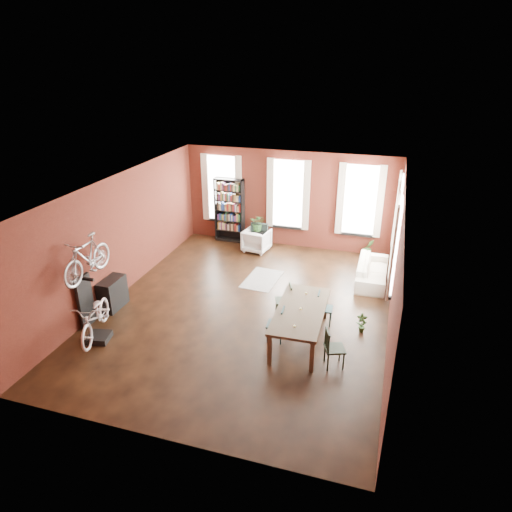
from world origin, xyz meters
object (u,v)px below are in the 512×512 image
at_px(dining_chair_b, 283,300).
at_px(plant_stand, 259,239).
at_px(dining_chair_d, 325,308).
at_px(console_table, 113,293).
at_px(dining_chair_a, 275,324).
at_px(white_armchair, 257,239).
at_px(bike_trainer, 99,337).
at_px(bicycle_floor, 93,301).
at_px(dining_chair_c, 335,348).
at_px(bookshelf, 230,210).
at_px(cream_sofa, 373,267).
at_px(dining_table, 300,325).

height_order(dining_chair_b, plant_stand, dining_chair_b).
bearing_deg(dining_chair_d, plant_stand, 32.27).
bearing_deg(dining_chair_b, console_table, -98.46).
distance_m(dining_chair_a, dining_chair_b, 1.08).
height_order(white_armchair, bike_trainer, white_armchair).
bearing_deg(bicycle_floor, dining_chair_d, 7.67).
relative_size(dining_chair_c, plant_stand, 1.44).
xyz_separation_m(dining_chair_d, bookshelf, (-4.01, 4.36, 0.70)).
height_order(cream_sofa, bicycle_floor, bicycle_floor).
bearing_deg(plant_stand, dining_chair_a, -69.35).
bearing_deg(white_armchair, dining_chair_b, 124.20).
height_order(dining_chair_b, bicycle_floor, bicycle_floor).
xyz_separation_m(dining_chair_b, dining_chair_c, (1.49, -1.63, 0.01)).
xyz_separation_m(dining_chair_c, dining_chair_d, (-0.46, 1.59, -0.03)).
height_order(bookshelf, cream_sofa, bookshelf).
height_order(white_armchair, plant_stand, white_armchair).
xyz_separation_m(dining_chair_c, white_armchair, (-3.32, 5.35, -0.03)).
bearing_deg(bike_trainer, console_table, 109.83).
height_order(bike_trainer, plant_stand, plant_stand).
height_order(dining_table, bike_trainer, dining_table).
height_order(dining_chair_d, cream_sofa, cream_sofa).
bearing_deg(bicycle_floor, cream_sofa, 23.23).
bearing_deg(white_armchair, bike_trainer, 80.17).
xyz_separation_m(dining_table, bike_trainer, (-4.36, -1.37, -0.32)).
distance_m(dining_table, dining_chair_b, 1.09).
height_order(bike_trainer, bicycle_floor, bicycle_floor).
height_order(dining_table, bicycle_floor, bicycle_floor).
bearing_deg(dining_chair_d, bookshelf, 39.46).
distance_m(dining_chair_b, plant_stand, 4.38).
height_order(white_armchair, bicycle_floor, bicycle_floor).
bearing_deg(plant_stand, bicycle_floor, -107.40).
bearing_deg(dining_chair_d, dining_chair_a, 134.42).
xyz_separation_m(cream_sofa, bicycle_floor, (-5.75, -4.88, 0.61)).
bearing_deg(dining_chair_a, bike_trainer, -76.45).
bearing_deg(dining_table, cream_sofa, 67.04).
bearing_deg(dining_chair_b, dining_chair_c, 22.28).
distance_m(white_armchair, plant_stand, 0.29).
bearing_deg(bike_trainer, bicycle_floor, 142.62).
distance_m(dining_chair_c, white_armchair, 6.29).
bearing_deg(dining_chair_a, bicycle_floor, -76.78).
relative_size(dining_chair_b, bookshelf, 0.39).
relative_size(bookshelf, white_armchair, 2.72).
bearing_deg(bicycle_floor, bookshelf, 66.00).
distance_m(dining_chair_d, white_armchair, 4.72).
distance_m(white_armchair, console_table, 5.20).
bearing_deg(white_armchair, dining_chair_d, 135.29).
relative_size(dining_chair_a, bookshelf, 0.37).
relative_size(dining_chair_b, console_table, 1.06).
bearing_deg(dining_table, white_armchair, 116.05).
bearing_deg(dining_chair_b, bookshelf, -165.58).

